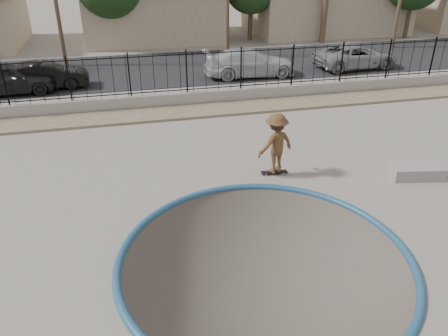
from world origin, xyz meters
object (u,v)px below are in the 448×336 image
object	(u,v)px
car_d	(355,56)
car_b	(46,75)
skateboard	(274,172)
car_a	(7,78)
concrete_ledge	(416,172)
car_c	(250,63)
skater	(276,146)

from	to	relation	value
car_d	car_b	bearing A→B (deg)	86.37
skateboard	car_a	bearing A→B (deg)	136.73
car_a	car_b	size ratio (longest dim) A/B	1.10
skateboard	concrete_ledge	world-z (taller)	concrete_ledge
concrete_ledge	car_c	distance (m)	12.63
skateboard	car_b	size ratio (longest dim) A/B	0.21
concrete_ledge	car_b	world-z (taller)	car_b
skater	skateboard	size ratio (longest dim) A/B	2.24
car_a	concrete_ledge	bearing A→B (deg)	-134.23
car_a	car_c	distance (m)	12.32
car_c	car_a	bearing A→B (deg)	93.55
skateboard	car_a	distance (m)	14.67
concrete_ledge	car_b	size ratio (longest dim) A/B	0.39
car_a	skater	bearing A→B (deg)	-141.38
car_c	car_d	world-z (taller)	car_c
concrete_ledge	car_a	distance (m)	18.62
car_b	car_d	bearing A→B (deg)	-91.62
car_b	car_c	xyz separation A→B (m)	(10.60, -0.09, 0.06)
car_b	car_d	size ratio (longest dim) A/B	0.83
concrete_ledge	car_a	size ratio (longest dim) A/B	0.36
skater	car_b	bearing A→B (deg)	-72.64
skater	car_a	xyz separation A→B (m)	(-9.83, 10.86, -0.17)
skater	car_d	size ratio (longest dim) A/B	0.40
skater	car_d	distance (m)	14.55
car_c	skateboard	bearing A→B (deg)	169.44
skater	skateboard	world-z (taller)	skater
skater	skateboard	distance (m)	0.91
concrete_ledge	car_d	xyz separation A→B (m)	(4.70, 12.72, 0.52)
car_a	car_d	size ratio (longest dim) A/B	0.92
skater	car_b	xyz separation A→B (m)	(-8.12, 11.30, -0.26)
skater	car_c	distance (m)	11.48
skateboard	car_d	world-z (taller)	car_d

